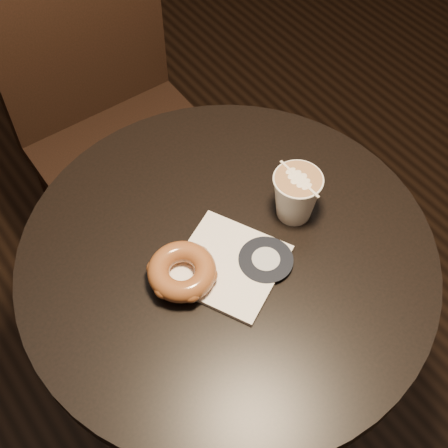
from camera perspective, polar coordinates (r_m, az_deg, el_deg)
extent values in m
plane|color=black|center=(1.71, 0.20, -16.45)|extent=(4.50, 4.50, 0.00)
cylinder|color=black|center=(1.05, 0.32, -3.07)|extent=(0.70, 0.70, 0.03)
cylinder|color=black|center=(1.37, 0.25, -11.34)|extent=(0.07, 0.07, 0.70)
cylinder|color=black|center=(1.70, 0.20, -16.34)|extent=(0.44, 0.44, 0.02)
cube|color=black|center=(1.55, -8.30, 5.89)|extent=(0.43, 0.43, 0.04)
cube|color=black|center=(1.48, -13.65, 18.20)|extent=(0.42, 0.05, 0.57)
cylinder|color=black|center=(1.60, -9.56, -6.51)|extent=(0.04, 0.04, 0.47)
cylinder|color=black|center=(1.69, 0.92, -0.45)|extent=(0.04, 0.04, 0.47)
cylinder|color=black|center=(1.80, -15.16, 1.75)|extent=(0.04, 0.04, 0.47)
cylinder|color=black|center=(1.88, -5.52, 6.82)|extent=(0.04, 0.04, 0.47)
cube|color=white|center=(1.02, 0.43, -3.79)|extent=(0.22, 0.22, 0.01)
torus|color=brown|center=(0.99, -3.87, -4.34)|extent=(0.11, 0.11, 0.04)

